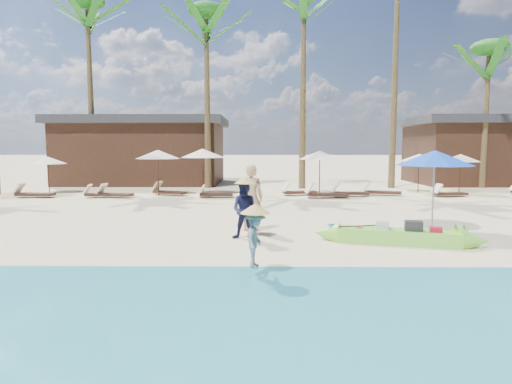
{
  "coord_description": "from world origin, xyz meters",
  "views": [
    {
      "loc": [
        -0.24,
        -10.81,
        2.38
      ],
      "look_at": [
        -0.39,
        2.0,
        1.04
      ],
      "focal_mm": 30.0,
      "sensor_mm": 36.0,
      "label": 1
    }
  ],
  "objects": [
    {
      "name": "palm_6",
      "position": [
        12.84,
        14.52,
        7.05
      ],
      "size": [
        2.08,
        2.08,
        8.51
      ],
      "color": "brown",
      "rests_on": "ground"
    },
    {
      "name": "pavilion_east",
      "position": [
        14.0,
        17.5,
        2.2
      ],
      "size": [
        8.8,
        6.6,
        4.3
      ],
      "color": "#392217",
      "rests_on": "ground"
    },
    {
      "name": "lounger_3_right",
      "position": [
        -7.9,
        9.28,
        0.19
      ],
      "size": [
        1.69,
        0.64,
        0.56
      ],
      "rotation": [
        0.0,
        0.0,
        0.08
      ],
      "color": "#392217",
      "rests_on": "ground"
    },
    {
      "name": "wet_sand_strip",
      "position": [
        0.0,
        -5.0,
        0.0
      ],
      "size": [
        240.0,
        4.5,
        0.01
      ],
      "primitive_type": "cube",
      "color": "tan",
      "rests_on": "ground"
    },
    {
      "name": "lounger_6_right",
      "position": [
        2.74,
        9.2,
        0.23
      ],
      "size": [
        2.0,
        0.66,
        0.67
      ],
      "rotation": [
        0.0,
        0.0,
        0.02
      ],
      "color": "#392217",
      "rests_on": "ground"
    },
    {
      "name": "resort_parasol_5",
      "position": [
        -3.19,
        10.77,
        2.08
      ],
      "size": [
        2.24,
        2.24,
        2.31
      ],
      "color": "#392217",
      "rests_on": "ground"
    },
    {
      "name": "tourist",
      "position": [
        -0.53,
        1.25,
        0.95
      ],
      "size": [
        0.72,
        0.5,
        1.91
      ],
      "primitive_type": "imported",
      "rotation": [
        0.0,
        0.0,
        3.08
      ],
      "color": "tan",
      "rests_on": "ground"
    },
    {
      "name": "blue_umbrella",
      "position": [
        4.7,
        1.41,
        2.08
      ],
      "size": [
        2.14,
        2.14,
        2.3
      ],
      "color": "#99999E",
      "rests_on": "ground"
    },
    {
      "name": "lounger_7_right",
      "position": [
        5.71,
        10.39,
        0.21
      ],
      "size": [
        1.89,
        1.11,
        0.62
      ],
      "rotation": [
        0.0,
        0.0,
        -0.33
      ],
      "color": "#392217",
      "rests_on": "ground"
    },
    {
      "name": "resort_parasol_4",
      "position": [
        -5.34,
        10.29,
        2.03
      ],
      "size": [
        2.19,
        2.19,
        2.25
      ],
      "color": "#392217",
      "rests_on": "ground"
    },
    {
      "name": "lounger_4_right",
      "position": [
        -4.89,
        10.33,
        0.2
      ],
      "size": [
        1.86,
        1.07,
        0.6
      ],
      "rotation": [
        0.0,
        0.0,
        -0.32
      ],
      "color": "#392217",
      "rests_on": "ground"
    },
    {
      "name": "lounger_3_left",
      "position": [
        -11.09,
        9.22,
        0.21
      ],
      "size": [
        1.84,
        0.6,
        0.62
      ],
      "rotation": [
        0.0,
        0.0,
        -0.02
      ],
      "color": "#392217",
      "rests_on": "ground"
    },
    {
      "name": "lounger_5_left",
      "position": [
        -2.49,
        9.31,
        0.19
      ],
      "size": [
        1.7,
        0.71,
        0.56
      ],
      "rotation": [
        0.0,
        0.0,
        0.13
      ],
      "color": "#392217",
      "rests_on": "ground"
    },
    {
      "name": "ground",
      "position": [
        0.0,
        0.0,
        0.0
      ],
      "size": [
        240.0,
        240.0,
        0.0
      ],
      "primitive_type": "plane",
      "color": "beige",
      "rests_on": "ground"
    },
    {
      "name": "pavilion_west",
      "position": [
        -8.0,
        17.5,
        2.19
      ],
      "size": [
        10.8,
        6.6,
        4.3
      ],
      "color": "#392217",
      "rests_on": "ground"
    },
    {
      "name": "palm_3",
      "position": [
        -3.36,
        14.27,
        8.58
      ],
      "size": [
        2.08,
        2.08,
        10.52
      ],
      "color": "brown",
      "rests_on": "ground"
    },
    {
      "name": "lounger_4_left",
      "position": [
        -7.26,
        9.32,
        0.19
      ],
      "size": [
        1.78,
        0.84,
        0.58
      ],
      "rotation": [
        0.0,
        0.0,
        -0.19
      ],
      "color": "#392217",
      "rests_on": "ground"
    },
    {
      "name": "vendor_green",
      "position": [
        -0.64,
        0.11,
        0.76
      ],
      "size": [
        0.85,
        0.73,
        1.52
      ],
      "primitive_type": "imported",
      "rotation": [
        0.0,
        0.0,
        -0.23
      ],
      "color": "#15183B",
      "rests_on": "ground"
    },
    {
      "name": "palm_4",
      "position": [
        2.15,
        14.01,
        9.45
      ],
      "size": [
        2.08,
        2.08,
        11.7
      ],
      "color": "brown",
      "rests_on": "ground"
    },
    {
      "name": "resort_parasol_3",
      "position": [
        -11.23,
        11.12,
        1.71
      ],
      "size": [
        1.84,
        1.84,
        1.9
      ],
      "color": "#392217",
      "rests_on": "ground"
    },
    {
      "name": "resort_parasol_6",
      "position": [
        2.7,
        10.66,
        1.99
      ],
      "size": [
        2.14,
        2.14,
        2.21
      ],
      "color": "#392217",
      "rests_on": "ground"
    },
    {
      "name": "resort_parasol_8",
      "position": [
        10.12,
        11.54,
        1.83
      ],
      "size": [
        1.97,
        1.97,
        2.02
      ],
      "color": "#392217",
      "rests_on": "ground"
    },
    {
      "name": "lounger_6_left",
      "position": [
        1.58,
        10.36,
        0.2
      ],
      "size": [
        1.83,
        0.91,
        0.59
      ],
      "rotation": [
        0.0,
        0.0,
        0.22
      ],
      "color": "#392217",
      "rests_on": "ground"
    },
    {
      "name": "vendor_yellow",
      "position": [
        -0.34,
        -3.11,
        0.71
      ],
      "size": [
        0.5,
        0.74,
        1.07
      ],
      "primitive_type": "imported",
      "rotation": [
        0.0,
        0.0,
        1.41
      ],
      "color": "gray",
      "rests_on": "ground"
    },
    {
      "name": "green_canoe",
      "position": [
        3.14,
        -0.37,
        0.2
      ],
      "size": [
        4.56,
        1.45,
        0.59
      ],
      "rotation": [
        0.0,
        0.0,
        -0.25
      ],
      "color": "#7DE445",
      "rests_on": "ground"
    },
    {
      "name": "lounger_7_left",
      "position": [
        3.98,
        9.91,
        0.21
      ],
      "size": [
        1.82,
        0.61,
        0.61
      ],
      "rotation": [
        0.0,
        0.0,
        0.03
      ],
      "color": "#392217",
      "rests_on": "ground"
    },
    {
      "name": "palm_2",
      "position": [
        -10.45,
        15.08,
        9.18
      ],
      "size": [
        2.08,
        2.08,
        11.33
      ],
      "color": "brown",
      "rests_on": "ground"
    },
    {
      "name": "resort_parasol_7",
      "position": [
        7.98,
        11.51,
        1.84
      ],
      "size": [
        1.98,
        1.98,
        2.04
      ],
      "color": "#392217",
      "rests_on": "ground"
    },
    {
      "name": "lounger_8_left",
      "position": [
        8.79,
        9.79,
        0.19
      ],
      "size": [
        1.72,
        0.74,
        0.56
      ],
      "rotation": [
        0.0,
        0.0,
        0.15
      ],
      "color": "#392217",
      "rests_on": "ground"
    }
  ]
}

